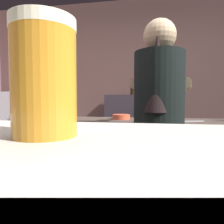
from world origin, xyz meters
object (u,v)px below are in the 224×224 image
at_px(bottle_soy, 145,88).
at_px(bottle_hot_sauce, 133,88).
at_px(bartender, 158,123).
at_px(chefs_knife, 190,121).
at_px(mixing_bowl, 121,117).
at_px(bottle_olive_oil, 152,90).
at_px(mini_fridge, 13,131).
at_px(pint_glass_far, 44,79).

bearing_deg(bottle_soy, bottle_hot_sauce, -175.22).
relative_size(bartender, chefs_knife, 6.93).
relative_size(bartender, mixing_bowl, 9.79).
height_order(chefs_knife, bottle_hot_sauce, bottle_hot_sauce).
height_order(bartender, bottle_hot_sauce, bartender).
distance_m(chefs_knife, bottle_olive_oil, 1.27).
relative_size(mini_fridge, chefs_knife, 5.16).
height_order(pint_glass_far, bottle_olive_oil, bottle_olive_oil).
bearing_deg(pint_glass_far, bartender, 80.67).
relative_size(mixing_bowl, bottle_olive_oil, 0.91).
height_order(mini_fridge, bartender, bartender).
xyz_separation_m(mixing_bowl, pint_glass_far, (0.13, -1.72, 0.19)).
distance_m(mixing_bowl, bottle_olive_oil, 1.16).
xyz_separation_m(mini_fridge, bartender, (2.20, -1.51, 0.34)).
height_order(mini_fridge, bottle_hot_sauce, bottle_hot_sauce).
height_order(bartender, bottle_soy, bartender).
height_order(mini_fridge, pint_glass_far, mini_fridge).
xyz_separation_m(mini_fridge, pint_glass_far, (2.01, -2.70, 0.53)).
bearing_deg(mixing_bowl, bottle_hot_sauce, 88.85).
relative_size(bartender, bottle_soy, 6.78).
xyz_separation_m(chefs_knife, bottle_soy, (-0.41, 1.25, 0.35)).
relative_size(chefs_knife, pint_glass_far, 1.63).
xyz_separation_m(mini_fridge, bottle_olive_oil, (2.18, 0.09, 0.64)).
distance_m(mixing_bowl, bottle_soy, 1.20).
relative_size(mini_fridge, bottle_hot_sauce, 5.05).
bearing_deg(bottle_soy, chefs_knife, -71.78).
distance_m(mixing_bowl, pint_glass_far, 1.73).
height_order(chefs_knife, pint_glass_far, pint_glass_far).
height_order(mixing_bowl, pint_glass_far, pint_glass_far).
relative_size(mini_fridge, mixing_bowl, 7.30).
xyz_separation_m(mixing_bowl, bottle_olive_oil, (0.31, 1.07, 0.31)).
relative_size(mini_fridge, bottle_soy, 5.06).
bearing_deg(mini_fridge, bottle_soy, 4.11).
xyz_separation_m(chefs_knife, pint_glass_far, (-0.48, -1.60, 0.21)).
xyz_separation_m(pint_glass_far, bottle_olive_oil, (0.18, 2.79, 0.11)).
distance_m(pint_glass_far, bottle_hot_sauce, 2.84).
bearing_deg(chefs_knife, mixing_bowl, 152.63).
distance_m(mini_fridge, bottle_olive_oil, 2.28).
height_order(mini_fridge, mixing_bowl, mini_fridge).
bearing_deg(chefs_knife, pint_glass_far, -123.15).
height_order(mixing_bowl, bottle_soy, bottle_soy).
distance_m(mini_fridge, chefs_knife, 2.73).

